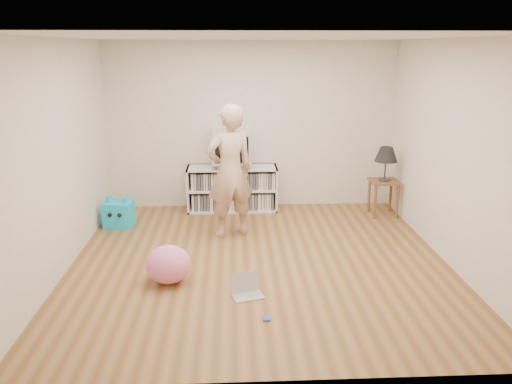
{
  "coord_description": "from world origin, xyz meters",
  "views": [
    {
      "loc": [
        -0.31,
        -5.55,
        2.5
      ],
      "look_at": [
        -0.02,
        0.4,
        0.76
      ],
      "focal_mm": 35.0,
      "sensor_mm": 36.0,
      "label": 1
    }
  ],
  "objects_px": {
    "table_lamp": "(386,155)",
    "laptop": "(246,289)",
    "plush_blue": "(119,214)",
    "dvd_deck": "(232,165)",
    "person": "(230,172)",
    "crt_tv": "(232,147)",
    "side_table": "(384,189)",
    "media_unit": "(232,188)",
    "plush_pink": "(168,264)"
  },
  "relations": [
    {
      "from": "table_lamp",
      "to": "person",
      "type": "bearing_deg",
      "value": -162.18
    },
    {
      "from": "plush_blue",
      "to": "person",
      "type": "bearing_deg",
      "value": -5.64
    },
    {
      "from": "person",
      "to": "dvd_deck",
      "type": "bearing_deg",
      "value": -114.18
    },
    {
      "from": "media_unit",
      "to": "table_lamp",
      "type": "relative_size",
      "value": 2.72
    },
    {
      "from": "dvd_deck",
      "to": "side_table",
      "type": "bearing_deg",
      "value": -9.11
    },
    {
      "from": "dvd_deck",
      "to": "side_table",
      "type": "xyz_separation_m",
      "value": [
        2.31,
        -0.37,
        -0.32
      ]
    },
    {
      "from": "crt_tv",
      "to": "side_table",
      "type": "bearing_deg",
      "value": -9.03
    },
    {
      "from": "dvd_deck",
      "to": "plush_pink",
      "type": "xyz_separation_m",
      "value": [
        -0.71,
        -2.51,
        -0.53
      ]
    },
    {
      "from": "table_lamp",
      "to": "laptop",
      "type": "relative_size",
      "value": 1.39
    },
    {
      "from": "media_unit",
      "to": "plush_blue",
      "type": "distance_m",
      "value": 1.79
    },
    {
      "from": "side_table",
      "to": "laptop",
      "type": "bearing_deg",
      "value": -131.28
    },
    {
      "from": "laptop",
      "to": "plush_blue",
      "type": "height_order",
      "value": "plush_blue"
    },
    {
      "from": "dvd_deck",
      "to": "plush_blue",
      "type": "height_order",
      "value": "dvd_deck"
    },
    {
      "from": "side_table",
      "to": "person",
      "type": "distance_m",
      "value": 2.5
    },
    {
      "from": "crt_tv",
      "to": "person",
      "type": "xyz_separation_m",
      "value": [
        -0.03,
        -1.12,
        -0.12
      ]
    },
    {
      "from": "dvd_deck",
      "to": "plush_pink",
      "type": "relative_size",
      "value": 0.92
    },
    {
      "from": "crt_tv",
      "to": "dvd_deck",
      "type": "bearing_deg",
      "value": 90.0
    },
    {
      "from": "crt_tv",
      "to": "plush_blue",
      "type": "bearing_deg",
      "value": -157.04
    },
    {
      "from": "media_unit",
      "to": "table_lamp",
      "type": "xyz_separation_m",
      "value": [
        2.31,
        -0.39,
        0.59
      ]
    },
    {
      "from": "side_table",
      "to": "media_unit",
      "type": "bearing_deg",
      "value": 170.51
    },
    {
      "from": "laptop",
      "to": "plush_pink",
      "type": "height_order",
      "value": "plush_pink"
    },
    {
      "from": "plush_blue",
      "to": "dvd_deck",
      "type": "bearing_deg",
      "value": 32.28
    },
    {
      "from": "crt_tv",
      "to": "side_table",
      "type": "distance_m",
      "value": 2.41
    },
    {
      "from": "media_unit",
      "to": "laptop",
      "type": "xyz_separation_m",
      "value": [
        0.13,
        -2.86,
        -0.29
      ]
    },
    {
      "from": "media_unit",
      "to": "plush_pink",
      "type": "relative_size",
      "value": 2.85
    },
    {
      "from": "plush_blue",
      "to": "crt_tv",
      "type": "bearing_deg",
      "value": 32.18
    },
    {
      "from": "dvd_deck",
      "to": "laptop",
      "type": "distance_m",
      "value": 2.93
    },
    {
      "from": "person",
      "to": "laptop",
      "type": "distance_m",
      "value": 1.92
    },
    {
      "from": "plush_blue",
      "to": "table_lamp",
      "type": "bearing_deg",
      "value": 13.94
    },
    {
      "from": "dvd_deck",
      "to": "person",
      "type": "distance_m",
      "value": 1.13
    },
    {
      "from": "laptop",
      "to": "plush_pink",
      "type": "distance_m",
      "value": 0.92
    },
    {
      "from": "laptop",
      "to": "person",
      "type": "bearing_deg",
      "value": 80.09
    },
    {
      "from": "dvd_deck",
      "to": "crt_tv",
      "type": "bearing_deg",
      "value": -90.0
    },
    {
      "from": "plush_blue",
      "to": "plush_pink",
      "type": "height_order",
      "value": "plush_blue"
    },
    {
      "from": "plush_blue",
      "to": "plush_pink",
      "type": "distance_m",
      "value": 2.04
    },
    {
      "from": "dvd_deck",
      "to": "side_table",
      "type": "height_order",
      "value": "dvd_deck"
    },
    {
      "from": "dvd_deck",
      "to": "table_lamp",
      "type": "bearing_deg",
      "value": -9.11
    },
    {
      "from": "table_lamp",
      "to": "plush_blue",
      "type": "height_order",
      "value": "table_lamp"
    },
    {
      "from": "side_table",
      "to": "person",
      "type": "height_order",
      "value": "person"
    },
    {
      "from": "person",
      "to": "plush_blue",
      "type": "height_order",
      "value": "person"
    },
    {
      "from": "side_table",
      "to": "plush_blue",
      "type": "distance_m",
      "value": 3.96
    },
    {
      "from": "side_table",
      "to": "table_lamp",
      "type": "bearing_deg",
      "value": 0.0
    },
    {
      "from": "media_unit",
      "to": "dvd_deck",
      "type": "distance_m",
      "value": 0.39
    },
    {
      "from": "crt_tv",
      "to": "table_lamp",
      "type": "distance_m",
      "value": 2.34
    },
    {
      "from": "media_unit",
      "to": "dvd_deck",
      "type": "bearing_deg",
      "value": -90.0
    },
    {
      "from": "dvd_deck",
      "to": "laptop",
      "type": "height_order",
      "value": "dvd_deck"
    },
    {
      "from": "media_unit",
      "to": "plush_blue",
      "type": "bearing_deg",
      "value": -156.48
    },
    {
      "from": "media_unit",
      "to": "dvd_deck",
      "type": "xyz_separation_m",
      "value": [
        0.0,
        -0.02,
        0.39
      ]
    },
    {
      "from": "dvd_deck",
      "to": "person",
      "type": "bearing_deg",
      "value": -91.52
    },
    {
      "from": "person",
      "to": "table_lamp",
      "type": "bearing_deg",
      "value": 175.16
    }
  ]
}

